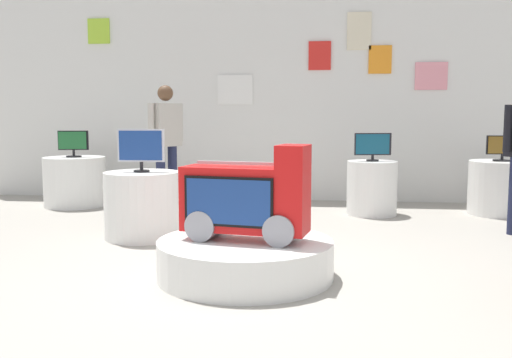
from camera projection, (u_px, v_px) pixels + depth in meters
The scene contains 13 objects.
ground_plane at pixel (250, 282), 4.45m from camera, with size 30.00×30.00×0.00m, color #9E998E.
back_wall_display at pixel (288, 93), 8.66m from camera, with size 10.07×0.13×3.29m.
main_display_pedestal at pixel (245, 259), 4.57m from camera, with size 1.42×1.42×0.31m, color white.
novelty_firetruck_tv at pixel (247, 202), 4.51m from camera, with size 1.05×0.53×0.77m.
display_pedestal_left_rear at pixel (501, 188), 7.46m from camera, with size 0.82×0.82×0.71m, color white.
tv_on_left_rear at pixel (503, 148), 7.40m from camera, with size 0.42×0.23×0.33m.
display_pedestal_center_rear at pixel (142, 205), 6.03m from camera, with size 0.80×0.80×0.71m, color white.
tv_on_center_rear at pixel (141, 147), 5.96m from camera, with size 0.50×0.17×0.45m.
display_pedestal_right_rear at pixel (75, 182), 8.17m from camera, with size 0.87×0.87×0.71m, color white.
tv_on_right_rear at pixel (73, 143), 8.11m from camera, with size 0.42×0.21×0.38m.
display_pedestal_far_right at pixel (372, 188), 7.46m from camera, with size 0.65×0.65×0.71m, color white.
tv_on_far_right at pixel (373, 145), 7.39m from camera, with size 0.48×0.16×0.37m.
shopper_browsing_rear at pixel (166, 140), 7.32m from camera, with size 0.38×0.48×1.68m.
Camera 1 is at (0.57, -4.30, 1.30)m, focal length 39.86 mm.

